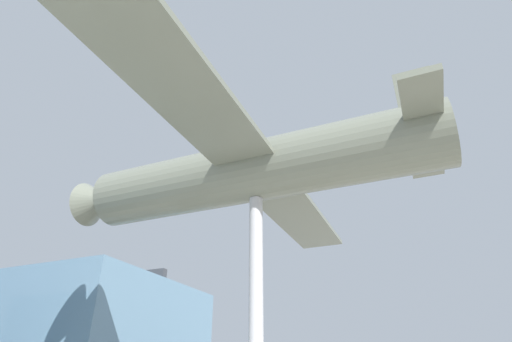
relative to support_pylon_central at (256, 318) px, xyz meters
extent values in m
cube|color=#383A3F|center=(8.12, 15.04, 3.80)|extent=(0.36, 12.29, 0.60)
cylinder|color=#B7B7BC|center=(0.00, 0.00, 0.00)|extent=(0.41, 0.41, 7.14)
cylinder|color=slate|center=(0.00, 0.00, 4.57)|extent=(2.10, 11.90, 2.00)
cube|color=slate|center=(0.00, 0.00, 4.57)|extent=(17.27, 2.15, 0.18)
cube|color=slate|center=(-0.04, -5.23, 4.72)|extent=(5.53, 1.05, 0.18)
cube|color=slate|center=(-0.04, -5.23, 5.88)|extent=(0.19, 1.10, 2.22)
cone|color=slate|center=(0.05, 6.57, 4.57)|extent=(1.71, 1.27, 1.70)
sphere|color=black|center=(0.06, 7.38, 4.57)|extent=(0.44, 0.44, 0.44)
camera|label=1|loc=(-10.71, -4.43, -1.57)|focal=28.00mm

